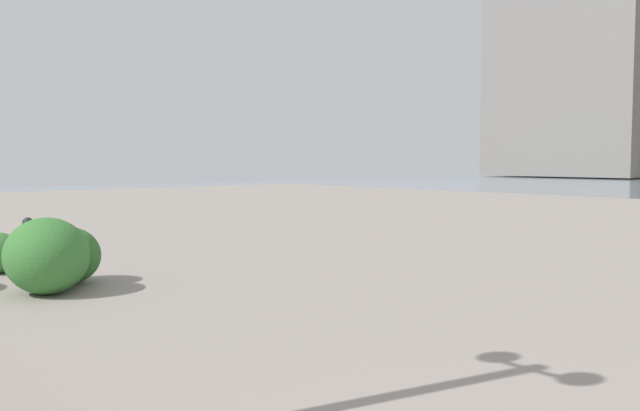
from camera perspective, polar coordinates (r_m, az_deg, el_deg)
The scene contains 5 objects.
building_highrise at distance 75.10m, azimuth 21.76°, elevation 13.36°, with size 16.16×12.43×28.57m.
bollard_mid at distance 8.86m, azimuth -23.78°, elevation -3.69°, with size 0.13×0.13×0.89m.
shrub_round at distance 8.71m, azimuth -21.97°, elevation -4.47°, with size 0.84×0.76×0.71m.
shrub_wide at distance 9.10m, azimuth -20.77°, elevation -4.04°, with size 0.86×0.77×0.73m.
shrub_tall at distance 8.49m, azimuth -22.46°, elevation -4.03°, with size 1.07×0.96×0.91m.
Camera 1 is at (0.36, 1.53, 1.58)m, focal length 37.18 mm.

